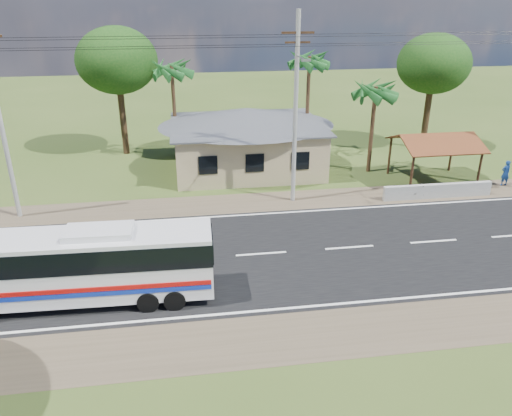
{
  "coord_description": "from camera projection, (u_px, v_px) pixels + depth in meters",
  "views": [
    {
      "loc": [
        -3.41,
        -21.26,
        11.85
      ],
      "look_at": [
        -0.1,
        1.0,
        2.05
      ],
      "focal_mm": 35.0,
      "sensor_mm": 36.0,
      "label": 1
    }
  ],
  "objects": [
    {
      "name": "motorcycle",
      "position": [
        414.0,
        192.0,
        30.76
      ],
      "size": [
        1.76,
        0.64,
        0.92
      ],
      "primitive_type": "imported",
      "rotation": [
        0.0,
        0.0,
        1.55
      ],
      "color": "black",
      "rests_on": "ground"
    },
    {
      "name": "house",
      "position": [
        247.0,
        133.0,
        35.33
      ],
      "size": [
        12.4,
        10.0,
        5.0
      ],
      "color": "tan",
      "rests_on": "ground"
    },
    {
      "name": "palm_mid",
      "position": [
        309.0,
        61.0,
        36.47
      ],
      "size": [
        2.8,
        2.8,
        8.2
      ],
      "color": "#47301E",
      "rests_on": "ground"
    },
    {
      "name": "road",
      "position": [
        261.0,
        254.0,
        24.47
      ],
      "size": [
        120.0,
        16.0,
        0.03
      ],
      "color": "black",
      "rests_on": "ground"
    },
    {
      "name": "coach_bus",
      "position": [
        80.0,
        262.0,
        20.01
      ],
      "size": [
        10.69,
        2.57,
        3.3
      ],
      "rotation": [
        0.0,
        0.0,
        -0.03
      ],
      "color": "silver",
      "rests_on": "ground"
    },
    {
      "name": "tree_behind_shed",
      "position": [
        434.0,
        64.0,
        38.46
      ],
      "size": [
        5.6,
        5.6,
        9.02
      ],
      "color": "#47301E",
      "rests_on": "ground"
    },
    {
      "name": "concrete_barrier",
      "position": [
        438.0,
        191.0,
        30.98
      ],
      "size": [
        7.0,
        0.3,
        0.9
      ],
      "primitive_type": "cube",
      "color": "#9E9E99",
      "rests_on": "ground"
    },
    {
      "name": "person",
      "position": [
        506.0,
        173.0,
        32.82
      ],
      "size": [
        0.66,
        0.46,
        1.72
      ],
      "primitive_type": "imported",
      "rotation": [
        0.0,
        0.0,
        3.23
      ],
      "color": "navy",
      "rests_on": "ground"
    },
    {
      "name": "palm_near",
      "position": [
        376.0,
        91.0,
        33.44
      ],
      "size": [
        2.8,
        2.8,
        6.7
      ],
      "color": "#47301E",
      "rests_on": "ground"
    },
    {
      "name": "palm_far",
      "position": [
        172.0,
        70.0,
        35.77
      ],
      "size": [
        2.8,
        2.8,
        7.7
      ],
      "color": "#47301E",
      "rests_on": "ground"
    },
    {
      "name": "waiting_shed",
      "position": [
        436.0,
        142.0,
        32.84
      ],
      "size": [
        5.2,
        4.48,
        3.35
      ],
      "color": "#3B2315",
      "rests_on": "ground"
    },
    {
      "name": "ground",
      "position": [
        261.0,
        254.0,
        24.47
      ],
      "size": [
        120.0,
        120.0,
        0.0
      ],
      "primitive_type": "plane",
      "color": "#334719",
      "rests_on": "ground"
    },
    {
      "name": "utility_poles",
      "position": [
        290.0,
        107.0,
        28.41
      ],
      "size": [
        32.8,
        2.22,
        11.0
      ],
      "color": "#9E9E99",
      "rests_on": "ground"
    },
    {
      "name": "tree_behind_house",
      "position": [
        117.0,
        61.0,
        36.87
      ],
      "size": [
        6.0,
        6.0,
        9.61
      ],
      "color": "#47301E",
      "rests_on": "ground"
    }
  ]
}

